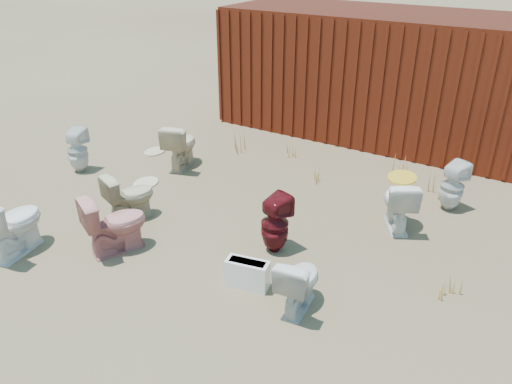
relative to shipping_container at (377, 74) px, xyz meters
The scene contains 21 objects.
ground 5.34m from the shipping_container, 90.00° to the right, with size 100.00×100.00×0.00m, color brown.
shipping_container is the anchor object (origin of this frame).
toilet_front_a 7.18m from the shipping_container, 108.80° to the right, with size 0.47×0.83×0.84m, color white.
toilet_front_pink 6.22m from the shipping_container, 101.46° to the right, with size 0.45×0.79×0.80m, color #D27C79.
toilet_front_c 6.02m from the shipping_container, 77.45° to the right, with size 0.38×0.67×0.68m, color silver.
toilet_front_maroon 5.06m from the shipping_container, 84.09° to the right, with size 0.36×0.36×0.79m, color #550E13.
toilet_back_a 5.91m from the shipping_container, 127.96° to the right, with size 0.35×0.35×0.77m, color white.
toilet_back_beige_left 4.24m from the shipping_container, 122.03° to the right, with size 0.45×0.80×0.81m, color beige.
toilet_back_beige_right 5.66m from the shipping_container, 107.29° to the right, with size 0.40×0.71×0.72m, color #C4B68F.
toilet_back_yellowlid 4.01m from the shipping_container, 64.79° to the right, with size 0.42×0.74×0.75m, color white.
toilet_back_e 3.53m from the shipping_container, 50.27° to the right, with size 0.34×0.35×0.76m, color white.
yellow_lid 3.95m from the shipping_container, 64.79° to the right, with size 0.38×0.48×0.03m, color gold.
loose_tank 5.92m from the shipping_container, 83.85° to the right, with size 0.50×0.20×0.35m, color white.
loose_lid_near 5.10m from the shipping_container, 117.36° to the right, with size 0.38×0.49×0.02m, color beige.
loose_lid_far 4.66m from the shipping_container, 133.01° to the right, with size 0.36×0.47×0.02m, color #CAB592.
weed_clump_a 3.20m from the shipping_container, 127.12° to the right, with size 0.36×0.36×0.34m, color tan.
weed_clump_b 2.99m from the shipping_container, 87.89° to the right, with size 0.32×0.32×0.25m, color tan.
weed_clump_c 3.12m from the shipping_container, 49.22° to the right, with size 0.36×0.36×0.36m, color tan.
weed_clump_d 2.52m from the shipping_container, 111.23° to the right, with size 0.30×0.30×0.23m, color tan.
weed_clump_e 2.36m from the shipping_container, 58.25° to the right, with size 0.34×0.34×0.33m, color tan.
weed_clump_f 5.60m from the shipping_container, 60.75° to the right, with size 0.28×0.28×0.22m, color tan.
Camera 1 is at (3.18, -4.55, 3.67)m, focal length 35.00 mm.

